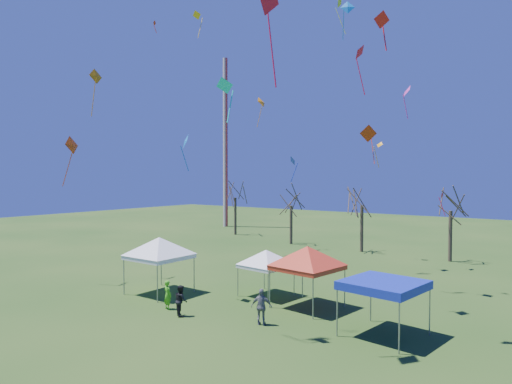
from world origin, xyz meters
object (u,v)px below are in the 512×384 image
radio_mast (225,143)px  tent_white_west (159,241)px  tent_white_mid (266,253)px  person_green (168,295)px  tree_3 (451,193)px  tree_1 (291,192)px  person_dark (181,300)px  tent_blue (384,285)px  tree_2 (362,189)px  person_grey (262,307)px  tent_red (307,250)px  tree_0 (235,184)px

radio_mast → tent_white_west: (21.55, -32.50, -9.13)m
tent_white_mid → person_green: (-2.86, -5.65, -1.89)m
tree_3 → tent_white_west: tree_3 is taller
tree_1 → person_green: (7.35, -25.28, -4.97)m
radio_mast → tent_white_west: size_ratio=5.28×
tent_white_west → person_dark: 5.78m
tent_blue → person_dark: size_ratio=2.26×
tree_2 → tent_blue: bearing=-64.7°
tree_3 → tent_white_west: bearing=-119.0°
radio_mast → tent_white_west: radio_mast is taller
tent_white_mid → person_dark: size_ratio=2.28×
radio_mast → tent_white_mid: (27.45, -28.98, -9.79)m
radio_mast → tent_blue: bearing=-41.3°
tent_white_mid → person_grey: (3.00, -4.73, -1.79)m
tent_white_mid → person_dark: tent_white_mid is taller
tree_1 → tree_2: (8.40, -0.27, 0.50)m
tent_white_west → tent_white_mid: (5.90, 3.52, -0.66)m
person_dark → tent_blue: bearing=-128.1°
tent_red → tree_3: bearing=80.7°
tent_white_west → tent_red: tent_white_west is taller
tent_red → person_grey: tent_red is taller
tree_0 → tree_2: tree_0 is taller
radio_mast → person_grey: bearing=-47.9°
radio_mast → tree_2: radio_mast is taller
tree_1 → tent_white_mid: bearing=-62.5°
tent_blue → tent_white_mid: bearing=162.6°
tree_2 → tree_1: bearing=178.2°
tree_1 → person_green: tree_1 is taller
tree_3 → person_grey: 24.57m
tree_0 → tent_blue: tree_0 is taller
tree_1 → person_green: size_ratio=4.61×
person_grey → tree_1: bearing=-85.7°
person_grey → tree_0: bearing=-73.4°
tent_red → tent_blue: bearing=-20.7°
tree_1 → tent_red: size_ratio=1.64×
person_dark → person_green: size_ratio=1.01×
tent_white_mid → tent_red: size_ratio=0.82×
tent_blue → person_green: (-11.45, -2.96, -1.59)m
radio_mast → tree_1: 20.72m
tree_2 → tent_white_mid: 19.77m
radio_mast → tree_3: (34.03, -9.96, -6.42)m
tree_3 → tent_blue: bearing=-84.7°
person_dark → tent_white_mid: bearing=-69.6°
tree_0 → person_green: bearing=-58.1°
tree_3 → tent_red: bearing=-99.3°
tent_blue → person_grey: 6.13m
radio_mast → tent_white_mid: radio_mast is taller
tent_white_west → tent_red: size_ratio=1.03×
tree_3 → tent_white_west: size_ratio=1.67×
tent_blue → tree_2: bearing=115.3°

